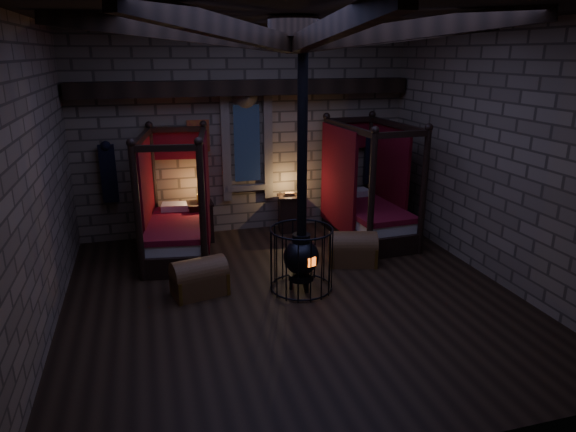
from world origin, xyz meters
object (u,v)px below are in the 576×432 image
object	(u,v)px
bed_left	(178,226)
trunk_right	(353,249)
trunk_left	(199,278)
stove	(301,253)
bed_right	(367,210)

from	to	relation	value
bed_left	trunk_right	size ratio (longest dim) A/B	2.44
bed_left	trunk_right	bearing A→B (deg)	-15.28
trunk_left	trunk_right	bearing A→B (deg)	-2.61
bed_left	trunk_right	world-z (taller)	bed_left
bed_left	trunk_left	world-z (taller)	bed_left
bed_left	stove	xyz separation A→B (m)	(1.81, -2.11, 0.06)
stove	trunk_left	bearing A→B (deg)	151.17
bed_left	bed_right	world-z (taller)	bed_right
trunk_right	trunk_left	bearing A→B (deg)	-154.27
trunk_left	trunk_right	xyz separation A→B (m)	(2.85, 0.50, 0.00)
bed_right	trunk_right	world-z (taller)	bed_right
bed_right	stove	bearing A→B (deg)	-138.31
trunk_right	stove	distance (m)	1.48
bed_left	bed_right	bearing A→B (deg)	7.75
trunk_left	stove	bearing A→B (deg)	-21.79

